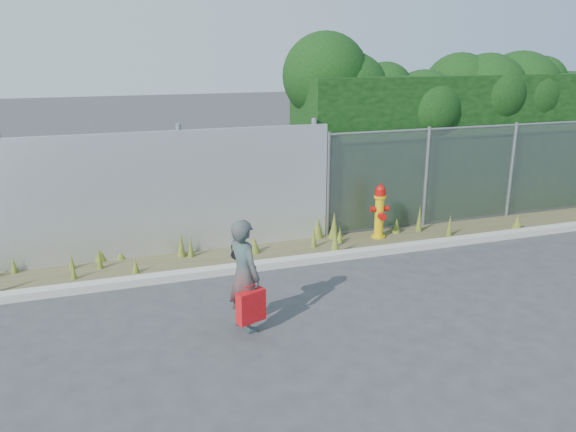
% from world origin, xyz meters
% --- Properties ---
extents(ground, '(80.00, 80.00, 0.00)m').
position_xyz_m(ground, '(0.00, 0.00, 0.00)').
color(ground, '#38383A').
rests_on(ground, ground).
extents(curb, '(16.00, 0.22, 0.12)m').
position_xyz_m(curb, '(0.00, 1.80, 0.06)').
color(curb, '#AEAA9D').
rests_on(curb, ground).
extents(weed_strip, '(16.00, 1.34, 0.55)m').
position_xyz_m(weed_strip, '(-0.33, 2.52, 0.13)').
color(weed_strip, brown).
rests_on(weed_strip, ground).
extents(corrugated_fence, '(8.50, 0.21, 2.30)m').
position_xyz_m(corrugated_fence, '(-3.25, 3.01, 1.10)').
color(corrugated_fence, silver).
rests_on(corrugated_fence, ground).
extents(chainlink_fence, '(6.50, 0.07, 2.05)m').
position_xyz_m(chainlink_fence, '(4.25, 3.00, 1.03)').
color(chainlink_fence, gray).
rests_on(chainlink_fence, ground).
extents(hedge, '(7.59, 2.16, 3.88)m').
position_xyz_m(hedge, '(4.25, 4.05, 2.06)').
color(hedge, black).
rests_on(hedge, ground).
extents(fire_hydrant, '(0.36, 0.32, 1.08)m').
position_xyz_m(fire_hydrant, '(1.95, 2.58, 0.53)').
color(fire_hydrant, '#DDB00B').
rests_on(fire_hydrant, ground).
extents(woman, '(0.54, 0.64, 1.49)m').
position_xyz_m(woman, '(-1.41, -0.11, 0.74)').
color(woman, '#106A64').
rests_on(woman, ground).
extents(red_tote_bag, '(0.38, 0.14, 0.49)m').
position_xyz_m(red_tote_bag, '(-1.38, -0.32, 0.40)').
color(red_tote_bag, '#A51109').
extents(black_shoulder_bag, '(0.23, 0.10, 0.18)m').
position_xyz_m(black_shoulder_bag, '(-1.41, 0.04, 1.02)').
color(black_shoulder_bag, black).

